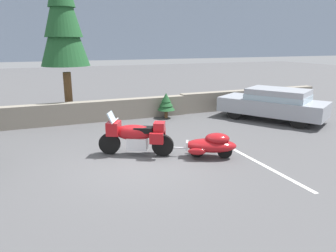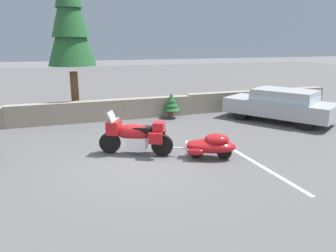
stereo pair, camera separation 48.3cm
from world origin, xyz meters
TOP-DOWN VIEW (x-y plane):
  - ground_plane at (0.00, 0.00)m, footprint 80.00×80.00m
  - stone_guard_wall at (-0.27, 5.72)m, footprint 24.00×0.62m
  - distant_ridgeline at (0.00, 95.71)m, footprint 240.00×80.00m
  - touring_motorcycle at (0.22, 0.81)m, footprint 2.10×1.38m
  - car_shaped_trailer at (2.24, -0.27)m, footprint 2.11×1.36m
  - sedan_at_right_edge at (7.17, 2.93)m, footprint 3.91×4.79m
  - pine_tree_tall at (-1.15, 6.59)m, footprint 2.06×2.06m
  - pine_sapling_near at (2.94, 5.11)m, footprint 0.80×0.80m
  - parking_stripe_marker at (3.29, -1.50)m, footprint 0.12×3.60m

SIDE VIEW (x-z plane):
  - ground_plane at x=0.00m, z-range 0.00..0.00m
  - parking_stripe_marker at x=3.29m, z-range 0.00..0.01m
  - car_shaped_trailer at x=2.24m, z-range 0.03..0.79m
  - stone_guard_wall at x=-0.27m, z-range -0.03..0.92m
  - touring_motorcycle at x=0.22m, z-range -0.04..1.29m
  - pine_sapling_near at x=2.94m, z-range 0.14..1.29m
  - sedan_at_right_edge at x=7.17m, z-range 0.07..1.48m
  - pine_tree_tall at x=-1.15m, z-range 0.92..8.17m
  - distant_ridgeline at x=0.00m, z-range 0.00..16.00m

